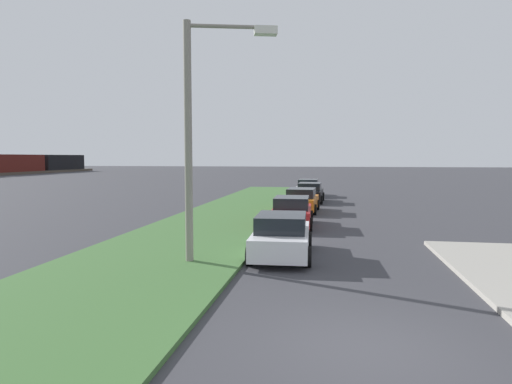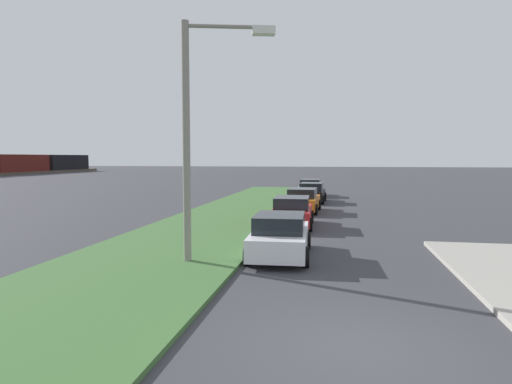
{
  "view_description": "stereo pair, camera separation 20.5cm",
  "coord_description": "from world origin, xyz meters",
  "px_view_note": "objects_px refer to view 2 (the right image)",
  "views": [
    {
      "loc": [
        -7.69,
        0.72,
        3.37
      ],
      "look_at": [
        12.08,
        4.05,
        1.79
      ],
      "focal_mm": 30.94,
      "sensor_mm": 36.0,
      "label": 1
    },
    {
      "loc": [
        -7.66,
        0.51,
        3.37
      ],
      "look_at": [
        12.08,
        4.05,
        1.79
      ],
      "focal_mm": 30.94,
      "sensor_mm": 36.0,
      "label": 2
    }
  ],
  "objects_px": {
    "parked_car_silver": "(311,188)",
    "streetlight": "(198,124)",
    "parked_car_red": "(292,212)",
    "parked_car_black": "(312,193)",
    "parked_car_orange": "(303,200)",
    "parked_car_white": "(280,236)"
  },
  "relations": [
    {
      "from": "streetlight",
      "to": "parked_car_white",
      "type": "bearing_deg",
      "value": -59.06
    },
    {
      "from": "parked_car_white",
      "to": "parked_car_silver",
      "type": "relative_size",
      "value": 1.01
    },
    {
      "from": "parked_car_orange",
      "to": "parked_car_silver",
      "type": "bearing_deg",
      "value": 2.96
    },
    {
      "from": "parked_car_white",
      "to": "parked_car_orange",
      "type": "xyz_separation_m",
      "value": [
        12.41,
        0.13,
        0.0
      ]
    },
    {
      "from": "parked_car_white",
      "to": "parked_car_silver",
      "type": "distance_m",
      "value": 23.7
    },
    {
      "from": "parked_car_orange",
      "to": "streetlight",
      "type": "height_order",
      "value": "streetlight"
    },
    {
      "from": "parked_car_white",
      "to": "parked_car_black",
      "type": "bearing_deg",
      "value": -2.56
    },
    {
      "from": "parked_car_white",
      "to": "parked_car_orange",
      "type": "distance_m",
      "value": 12.41
    },
    {
      "from": "parked_car_white",
      "to": "parked_car_red",
      "type": "relative_size",
      "value": 1.0
    },
    {
      "from": "streetlight",
      "to": "parked_car_black",
      "type": "bearing_deg",
      "value": -7.19
    },
    {
      "from": "parked_car_orange",
      "to": "parked_car_black",
      "type": "xyz_separation_m",
      "value": [
        6.05,
        -0.24,
        0.0
      ]
    },
    {
      "from": "parked_car_black",
      "to": "streetlight",
      "type": "distance_m",
      "value": 20.39
    },
    {
      "from": "parked_car_red",
      "to": "parked_car_silver",
      "type": "distance_m",
      "value": 17.15
    },
    {
      "from": "parked_car_red",
      "to": "streetlight",
      "type": "height_order",
      "value": "streetlight"
    },
    {
      "from": "parked_car_black",
      "to": "streetlight",
      "type": "relative_size",
      "value": 0.58
    },
    {
      "from": "parked_car_black",
      "to": "parked_car_orange",
      "type": "bearing_deg",
      "value": 179.47
    },
    {
      "from": "parked_car_silver",
      "to": "parked_car_black",
      "type": "bearing_deg",
      "value": -174.67
    },
    {
      "from": "streetlight",
      "to": "parked_car_silver",
      "type": "bearing_deg",
      "value": -4.86
    },
    {
      "from": "parked_car_silver",
      "to": "streetlight",
      "type": "relative_size",
      "value": 0.58
    },
    {
      "from": "parked_car_orange",
      "to": "parked_car_silver",
      "type": "relative_size",
      "value": 1.01
    },
    {
      "from": "parked_car_red",
      "to": "parked_car_silver",
      "type": "bearing_deg",
      "value": -1.52
    },
    {
      "from": "parked_car_red",
      "to": "parked_car_black",
      "type": "distance_m",
      "value": 11.91
    }
  ]
}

